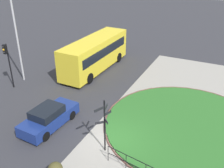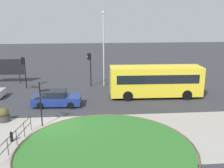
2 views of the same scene
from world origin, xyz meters
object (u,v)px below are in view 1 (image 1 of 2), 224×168
at_px(signpost_directional, 104,122).
at_px(car_far_lane, 49,117).
at_px(traffic_light_far, 7,57).
at_px(lamppost_tall, 16,31).
at_px(bus_yellow, 95,53).

height_order(signpost_directional, car_far_lane, signpost_directional).
height_order(traffic_light_far, lamppost_tall, lamppost_tall).
bearing_deg(signpost_directional, bus_yellow, 31.76).
distance_m(car_far_lane, lamppost_tall, 9.17).
xyz_separation_m(bus_yellow, traffic_light_far, (-6.70, 4.59, 1.20)).
bearing_deg(car_far_lane, lamppost_tall, 57.92).
bearing_deg(bus_yellow, traffic_light_far, 147.25).
distance_m(signpost_directional, traffic_light_far, 11.65).
height_order(bus_yellow, traffic_light_far, traffic_light_far).
bearing_deg(traffic_light_far, bus_yellow, 142.13).
bearing_deg(signpost_directional, lamppost_tall, 64.60).
distance_m(bus_yellow, traffic_light_far, 8.21).
bearing_deg(traffic_light_far, car_far_lane, 60.92).
xyz_separation_m(bus_yellow, car_far_lane, (-9.82, -1.91, -1.02)).
relative_size(bus_yellow, lamppost_tall, 1.08).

